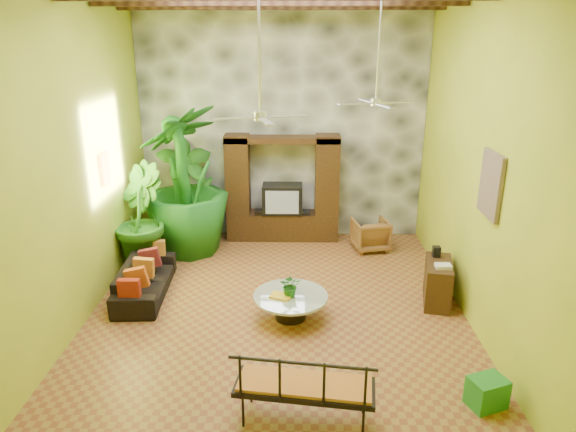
{
  "coord_description": "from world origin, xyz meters",
  "views": [
    {
      "loc": [
        0.28,
        -7.41,
        4.22
      ],
      "look_at": [
        0.16,
        0.2,
        1.55
      ],
      "focal_mm": 32.0,
      "sensor_mm": 36.0,
      "label": 1
    }
  ],
  "objects_px": {
    "wicker_armchair": "(370,234)",
    "iron_bench": "(305,385)",
    "ceiling_fan_back": "(377,89)",
    "side_console": "(438,283)",
    "green_bin": "(487,392)",
    "tall_plant_c": "(185,181)",
    "coffee_table": "(291,303)",
    "entertainment_center": "(282,196)",
    "ceiling_fan_front": "(260,101)",
    "sofa": "(145,279)",
    "tall_plant_a": "(188,190)",
    "tall_plant_b": "(139,218)"
  },
  "relations": [
    {
      "from": "wicker_armchair",
      "to": "iron_bench",
      "type": "relative_size",
      "value": 0.43
    },
    {
      "from": "ceiling_fan_back",
      "to": "side_console",
      "type": "height_order",
      "value": "ceiling_fan_back"
    },
    {
      "from": "side_console",
      "to": "green_bin",
      "type": "xyz_separation_m",
      "value": [
        -0.06,
        -2.56,
        -0.17
      ]
    },
    {
      "from": "tall_plant_c",
      "to": "coffee_table",
      "type": "height_order",
      "value": "tall_plant_c"
    },
    {
      "from": "ceiling_fan_back",
      "to": "entertainment_center",
      "type": "bearing_deg",
      "value": 129.57
    },
    {
      "from": "ceiling_fan_front",
      "to": "tall_plant_c",
      "type": "bearing_deg",
      "value": 121.42
    },
    {
      "from": "ceiling_fan_back",
      "to": "tall_plant_c",
      "type": "distance_m",
      "value": 4.18
    },
    {
      "from": "ceiling_fan_back",
      "to": "sofa",
      "type": "bearing_deg",
      "value": -169.81
    },
    {
      "from": "wicker_armchair",
      "to": "iron_bench",
      "type": "xyz_separation_m",
      "value": [
        -1.45,
        -5.18,
        0.21
      ]
    },
    {
      "from": "wicker_armchair",
      "to": "green_bin",
      "type": "xyz_separation_m",
      "value": [
        0.75,
        -4.83,
        -0.14
      ]
    },
    {
      "from": "wicker_armchair",
      "to": "iron_bench",
      "type": "distance_m",
      "value": 5.39
    },
    {
      "from": "wicker_armchair",
      "to": "sofa",
      "type": "bearing_deg",
      "value": 15.14
    },
    {
      "from": "ceiling_fan_front",
      "to": "ceiling_fan_back",
      "type": "distance_m",
      "value": 2.41
    },
    {
      "from": "tall_plant_a",
      "to": "green_bin",
      "type": "distance_m",
      "value": 7.06
    },
    {
      "from": "sofa",
      "to": "wicker_armchair",
      "type": "bearing_deg",
      "value": -66.24
    },
    {
      "from": "entertainment_center",
      "to": "iron_bench",
      "type": "height_order",
      "value": "entertainment_center"
    },
    {
      "from": "entertainment_center",
      "to": "tall_plant_b",
      "type": "bearing_deg",
      "value": -149.56
    },
    {
      "from": "tall_plant_a",
      "to": "iron_bench",
      "type": "bearing_deg",
      "value": -66.85
    },
    {
      "from": "wicker_armchair",
      "to": "green_bin",
      "type": "distance_m",
      "value": 4.89
    },
    {
      "from": "entertainment_center",
      "to": "ceiling_fan_front",
      "type": "bearing_deg",
      "value": -93.24
    },
    {
      "from": "tall_plant_b",
      "to": "iron_bench",
      "type": "height_order",
      "value": "tall_plant_b"
    },
    {
      "from": "tall_plant_b",
      "to": "green_bin",
      "type": "distance_m",
      "value": 6.56
    },
    {
      "from": "entertainment_center",
      "to": "ceiling_fan_back",
      "type": "bearing_deg",
      "value": -50.43
    },
    {
      "from": "ceiling_fan_front",
      "to": "coffee_table",
      "type": "xyz_separation_m",
      "value": [
        0.41,
        0.14,
        -3.15
      ]
    },
    {
      "from": "ceiling_fan_front",
      "to": "green_bin",
      "type": "relative_size",
      "value": 4.36
    },
    {
      "from": "wicker_armchair",
      "to": "coffee_table",
      "type": "bearing_deg",
      "value": 48.62
    },
    {
      "from": "ceiling_fan_front",
      "to": "entertainment_center",
      "type": "bearing_deg",
      "value": 86.76
    },
    {
      "from": "ceiling_fan_back",
      "to": "tall_plant_a",
      "type": "height_order",
      "value": "ceiling_fan_back"
    },
    {
      "from": "tall_plant_c",
      "to": "tall_plant_a",
      "type": "bearing_deg",
      "value": 98.9
    },
    {
      "from": "coffee_table",
      "to": "green_bin",
      "type": "relative_size",
      "value": 2.74
    },
    {
      "from": "entertainment_center",
      "to": "tall_plant_a",
      "type": "bearing_deg",
      "value": -176.23
    },
    {
      "from": "ceiling_fan_back",
      "to": "tall_plant_b",
      "type": "distance_m",
      "value": 4.89
    },
    {
      "from": "entertainment_center",
      "to": "tall_plant_c",
      "type": "distance_m",
      "value": 2.12
    },
    {
      "from": "tall_plant_c",
      "to": "side_console",
      "type": "distance_m",
      "value": 5.17
    },
    {
      "from": "entertainment_center",
      "to": "wicker_armchair",
      "type": "xyz_separation_m",
      "value": [
        1.84,
        -0.58,
        -0.64
      ]
    },
    {
      "from": "tall_plant_a",
      "to": "green_bin",
      "type": "xyz_separation_m",
      "value": [
        4.6,
        -5.27,
        -0.95
      ]
    },
    {
      "from": "sofa",
      "to": "tall_plant_b",
      "type": "height_order",
      "value": "tall_plant_b"
    },
    {
      "from": "ceiling_fan_front",
      "to": "wicker_armchair",
      "type": "bearing_deg",
      "value": 55.37
    },
    {
      "from": "iron_bench",
      "to": "side_console",
      "type": "distance_m",
      "value": 3.69
    },
    {
      "from": "wicker_armchair",
      "to": "side_console",
      "type": "height_order",
      "value": "side_console"
    },
    {
      "from": "tall_plant_a",
      "to": "ceiling_fan_front",
      "type": "bearing_deg",
      "value": -61.98
    },
    {
      "from": "tall_plant_a",
      "to": "tall_plant_c",
      "type": "bearing_deg",
      "value": -81.1
    },
    {
      "from": "tall_plant_b",
      "to": "side_console",
      "type": "height_order",
      "value": "tall_plant_b"
    },
    {
      "from": "green_bin",
      "to": "wicker_armchair",
      "type": "bearing_deg",
      "value": 98.82
    },
    {
      "from": "wicker_armchair",
      "to": "iron_bench",
      "type": "bearing_deg",
      "value": 63.1
    },
    {
      "from": "coffee_table",
      "to": "iron_bench",
      "type": "bearing_deg",
      "value": -85.59
    },
    {
      "from": "ceiling_fan_front",
      "to": "tall_plant_c",
      "type": "xyz_separation_m",
      "value": [
        -1.72,
        2.81,
        -1.89
      ]
    },
    {
      "from": "ceiling_fan_front",
      "to": "side_console",
      "type": "distance_m",
      "value": 4.23
    },
    {
      "from": "tall_plant_a",
      "to": "ceiling_fan_back",
      "type": "bearing_deg",
      "value": -26.54
    },
    {
      "from": "tall_plant_a",
      "to": "coffee_table",
      "type": "xyz_separation_m",
      "value": [
        2.22,
        -3.26,
        -0.88
      ]
    }
  ]
}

